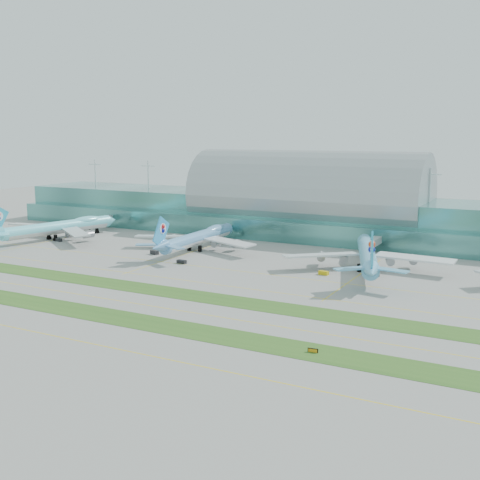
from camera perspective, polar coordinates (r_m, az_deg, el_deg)
The scene contains 18 objects.
ground at distance 199.12m, azimuth -7.40°, elevation -5.00°, with size 700.00×700.00×0.00m, color gray.
terminal at distance 308.87m, azimuth 6.39°, elevation 3.07°, with size 340.00×69.10×36.00m.
grass_strip_near at distance 177.87m, azimuth -12.62°, elevation -6.98°, with size 420.00×12.00×0.08m, color #2D591E.
grass_strip_far at distance 200.69m, azimuth -7.08°, elevation -4.86°, with size 420.00×12.00×0.08m, color #2D591E.
taxiline_a at distance 163.97m, azimuth -17.18°, elevation -8.68°, with size 420.00×0.35×0.01m, color yellow.
taxiline_b at distance 188.28m, azimuth -9.86°, elevation -5.95°, with size 420.00×0.35×0.01m, color yellow.
taxiline_c at distance 213.59m, azimuth -4.63°, elevation -3.91°, with size 420.00×0.35×0.01m, color yellow.
taxiline_d at distance 231.96m, azimuth -1.72°, elevation -2.76°, with size 420.00×0.35×0.01m, color yellow.
airliner_a at distance 310.09m, azimuth -16.78°, elevation 1.23°, with size 62.72×72.25×20.08m.
airliner_b at distance 269.98m, azimuth -3.91°, elevation 0.31°, with size 60.68×68.82×18.96m.
airliner_c at distance 234.85m, azimuth 11.97°, elevation -1.26°, with size 61.57×71.48×20.22m.
gse_a at distance 320.94m, azimuth -20.76°, elevation 0.33°, with size 3.78×1.83×1.74m, color yellow.
gse_b at distance 303.88m, azimuth -16.80°, elevation 0.01°, with size 3.34×1.89×1.44m, color black.
gse_c at distance 262.22m, azimuth -8.12°, elevation -1.17°, with size 3.76×1.98×1.74m, color black.
gse_d at distance 242.64m, azimuth -5.55°, elevation -2.06°, with size 3.84×1.92×1.41m, color black.
gse_e at distance 224.35m, azimuth 7.93°, elevation -3.11°, with size 3.63×1.81×1.44m, color #C3A60B.
gse_f at distance 224.99m, azimuth 12.54°, elevation -3.18°, with size 3.97×1.96×1.76m, color black.
taxiway_sign_east at distance 146.36m, azimuth 6.93°, elevation -10.36°, with size 2.55×0.53×1.08m.
Camera 1 is at (111.25, -156.95, 51.36)m, focal length 45.00 mm.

